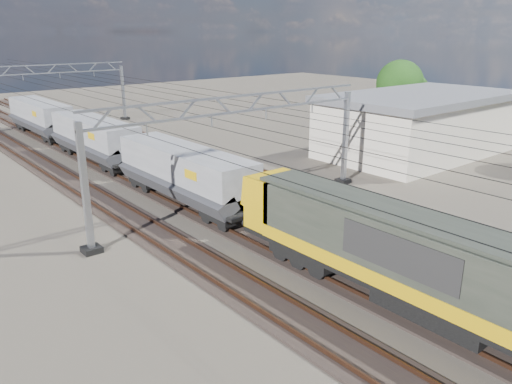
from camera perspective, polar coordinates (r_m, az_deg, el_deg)
ground at (r=28.03m, az=3.30°, el=-4.34°), size 160.00×160.00×0.00m
track_outer_west at (r=24.64m, az=-7.09°, el=-7.52°), size 2.60×140.00×0.30m
track_loco at (r=26.78m, az=0.15°, el=-5.24°), size 2.60×140.00×0.30m
track_inner_east at (r=29.31m, az=6.18°, el=-3.25°), size 2.60×140.00×0.30m
track_outer_east at (r=32.14m, az=11.19°, el=-1.57°), size 2.60×140.00×0.30m
catenary_gantry_mid at (r=29.76m, az=-1.81°, el=4.89°), size 19.90×0.90×7.11m
catenary_gantry_far at (r=61.92m, az=-23.06°, el=10.28°), size 19.90×0.90×7.11m
overhead_wires at (r=32.62m, az=-6.21°, el=9.24°), size 12.03×140.00×0.53m
locomotive at (r=19.67m, az=20.35°, el=-8.15°), size 2.76×21.10×3.62m
hopper_wagon_lead at (r=31.62m, az=-8.19°, el=2.37°), size 3.38×13.00×3.25m
hopper_wagon_mid at (r=44.08m, az=-18.00°, el=6.07°), size 3.38×13.00×3.25m
hopper_wagon_third at (r=57.36m, az=-23.44°, el=8.04°), size 3.38×13.00×3.25m
industrial_shed at (r=47.58m, az=18.22°, el=7.47°), size 18.60×10.60×5.40m
tree_far at (r=58.42m, az=16.44°, el=11.59°), size 5.60×5.20×7.71m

